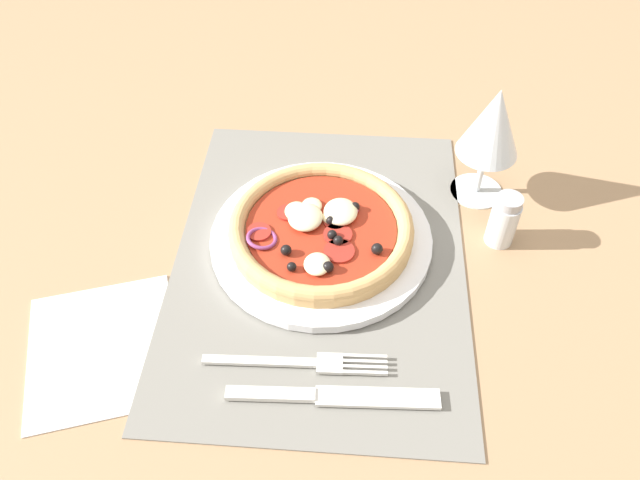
% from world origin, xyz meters
% --- Properties ---
extents(ground_plane, '(1.90, 1.40, 0.02)m').
position_xyz_m(ground_plane, '(0.00, 0.00, -0.01)').
color(ground_plane, '#9E7A56').
extents(placemat, '(0.45, 0.32, 0.00)m').
position_xyz_m(placemat, '(0.00, 0.00, 0.00)').
color(placemat, slate).
rests_on(placemat, ground_plane).
extents(plate, '(0.25, 0.25, 0.01)m').
position_xyz_m(plate, '(-0.02, 0.00, 0.01)').
color(plate, white).
rests_on(plate, placemat).
extents(pizza, '(0.21, 0.21, 0.03)m').
position_xyz_m(pizza, '(-0.02, 0.00, 0.03)').
color(pizza, tan).
rests_on(pizza, plate).
extents(fork, '(0.02, 0.18, 0.00)m').
position_xyz_m(fork, '(0.14, -0.00, 0.01)').
color(fork, silver).
rests_on(fork, placemat).
extents(knife, '(0.02, 0.20, 0.01)m').
position_xyz_m(knife, '(0.17, 0.03, 0.01)').
color(knife, silver).
rests_on(knife, placemat).
extents(wine_glass, '(0.07, 0.07, 0.15)m').
position_xyz_m(wine_glass, '(-0.13, 0.19, 0.10)').
color(wine_glass, silver).
rests_on(wine_glass, ground_plane).
extents(napkin, '(0.19, 0.18, 0.00)m').
position_xyz_m(napkin, '(0.13, -0.21, 0.00)').
color(napkin, white).
rests_on(napkin, ground_plane).
extents(pepper_shaker, '(0.03, 0.03, 0.07)m').
position_xyz_m(pepper_shaker, '(-0.05, 0.20, 0.03)').
color(pepper_shaker, silver).
rests_on(pepper_shaker, ground_plane).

